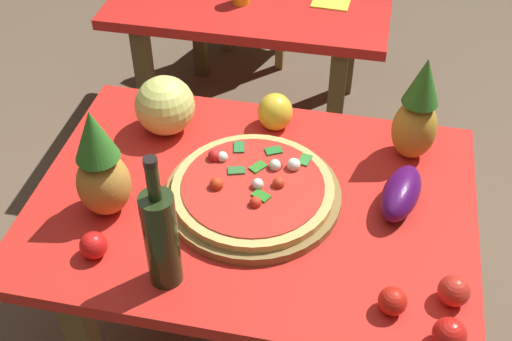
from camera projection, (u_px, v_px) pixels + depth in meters
display_table at (253, 224)px, 1.75m from camera, size 1.14×0.82×0.73m
background_table at (258, 4)px, 2.67m from camera, size 1.07×0.85×0.73m
pizza_board at (252, 194)px, 1.68m from camera, size 0.45×0.45×0.02m
pizza at (252, 186)px, 1.67m from camera, size 0.42×0.42×0.05m
wine_bottle at (161, 237)px, 1.41m from camera, size 0.08×0.08×0.36m
pineapple_left at (101, 168)px, 1.57m from camera, size 0.13×0.13×0.31m
pineapple_right at (417, 114)px, 1.73m from camera, size 0.12×0.12×0.31m
melon at (165, 106)px, 1.84m from camera, size 0.17×0.17×0.17m
bell_pepper at (276, 112)px, 1.88m from camera, size 0.10×0.10×0.11m
eggplant at (401, 193)px, 1.64m from camera, size 0.13×0.22×0.09m
tomato_at_corner at (449, 334)px, 1.34m from camera, size 0.07×0.07×0.07m
tomato_by_bottle at (454, 291)px, 1.43m from camera, size 0.07×0.07×0.07m
tomato_near_board at (94, 245)px, 1.53m from camera, size 0.07×0.07×0.07m
tomato_beside_pepper at (392, 301)px, 1.41m from camera, size 0.06×0.06×0.06m
napkin_folded at (331, 2)px, 2.47m from camera, size 0.15×0.13×0.01m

